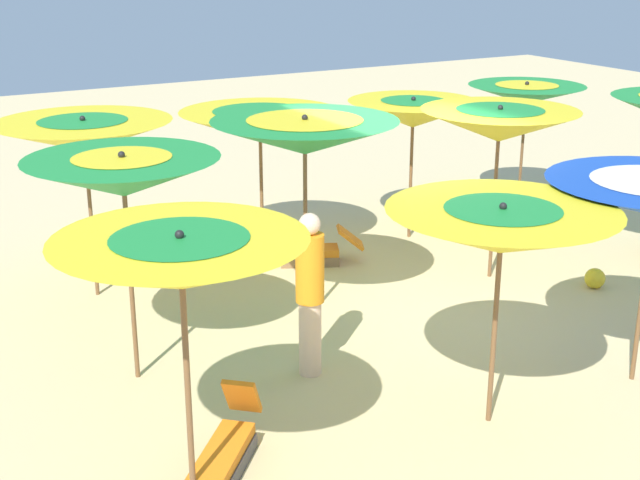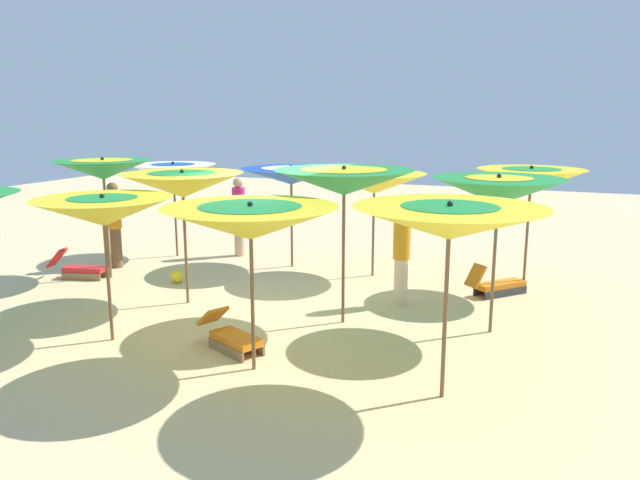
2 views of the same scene
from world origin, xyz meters
TOP-DOWN VIEW (x-y plane):
  - ground at (0.00, 0.00)m, footprint 37.93×37.93m
  - beach_umbrella_0 at (2.28, 3.44)m, footprint 2.19×2.19m
  - beach_umbrella_1 at (-0.19, 3.72)m, footprint 1.94×1.94m
  - beach_umbrella_2 at (-2.62, 4.04)m, footprint 1.93×1.93m
  - beach_umbrella_3 at (2.40, 0.99)m, footprint 2.23×2.23m
  - beach_umbrella_4 at (0.23, 1.46)m, footprint 2.16×2.16m
  - beach_umbrella_5 at (-2.72, 1.05)m, footprint 2.11×2.11m
  - beach_umbrella_6 at (2.25, -1.47)m, footprint 1.97×1.97m
  - beach_umbrella_7 at (0.29, -1.45)m, footprint 2.07×2.07m
  - beach_umbrella_8 at (-2.80, -0.82)m, footprint 2.15×2.15m
  - beach_umbrella_10 at (-0.57, -3.89)m, footprint 1.91×1.91m
  - beach_umbrella_11 at (-2.71, -3.75)m, footprint 1.95×1.95m
  - lounger_0 at (1.91, 0.38)m, footprint 0.85×1.23m
  - lounger_1 at (-0.29, -4.43)m, footprint 0.59×1.20m
  - lounger_2 at (-2.23, 3.60)m, footprint 1.14×1.07m
  - beachgoer_0 at (-3.29, -2.39)m, footprint 0.30×0.30m
  - beachgoer_1 at (-1.31, -4.33)m, footprint 0.30×0.30m
  - beachgoer_2 at (-1.02, 2.08)m, footprint 0.30×0.30m
  - beach_ball at (-0.74, -2.38)m, footprint 0.27×0.27m

SIDE VIEW (x-z plane):
  - ground at x=0.00m, z-range -0.04..0.00m
  - beach_ball at x=-0.74m, z-range 0.00..0.27m
  - lounger_2 at x=-2.23m, z-range -0.12..0.52m
  - lounger_0 at x=1.91m, z-range -0.07..0.47m
  - lounger_1 at x=-0.29m, z-range -0.10..0.51m
  - beachgoer_2 at x=-1.02m, z-range 0.05..1.83m
  - beachgoer_0 at x=-3.29m, z-range 0.05..1.90m
  - beachgoer_1 at x=-1.31m, z-range 0.06..1.91m
  - beach_umbrella_5 at x=-2.72m, z-range 0.83..3.02m
  - beach_umbrella_6 at x=2.25m, z-range 0.84..3.03m
  - beach_umbrella_3 at x=2.40m, z-range 0.85..3.09m
  - beach_umbrella_11 at x=-2.71m, z-range 0.87..3.08m
  - beach_umbrella_8 at x=-2.80m, z-range 0.88..3.10m
  - beach_umbrella_7 at x=0.29m, z-range 0.92..3.30m
  - beach_umbrella_0 at x=2.28m, z-range 0.93..3.29m
  - beach_umbrella_2 at x=-2.62m, z-range 0.94..3.32m
  - beach_umbrella_1 at x=-0.19m, z-range 0.97..3.41m
  - beach_umbrella_10 at x=-0.57m, z-range 0.98..3.44m
  - beach_umbrella_4 at x=0.23m, z-range 1.01..3.54m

